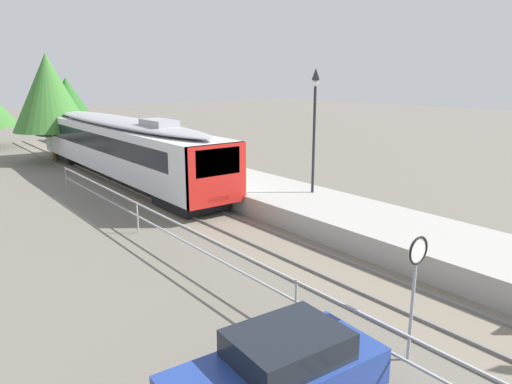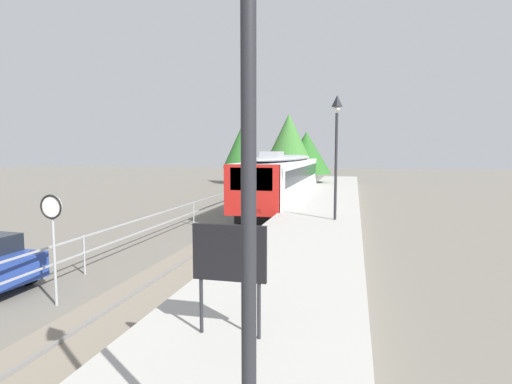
{
  "view_description": "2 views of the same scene",
  "coord_description": "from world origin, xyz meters",
  "px_view_note": "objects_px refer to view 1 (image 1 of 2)",
  "views": [
    {
      "loc": [
        -10.41,
        4.39,
        5.92
      ],
      "look_at": [
        0.4,
        18.33,
        1.6
      ],
      "focal_mm": 33.32,
      "sensor_mm": 36.0,
      "label": 1
    },
    {
      "loc": [
        4.89,
        1.02,
        3.83
      ],
      "look_at": [
        0.0,
        21.33,
        1.8
      ],
      "focal_mm": 28.76,
      "sensor_mm": 36.0,
      "label": 2
    }
  ],
  "objects_px": {
    "commuter_train": "(120,144)",
    "speed_limit_sign": "(416,268)",
    "platform_lamp_mid_platform": "(315,107)",
    "parked_hatchback_blue": "(278,373)"
  },
  "relations": [
    {
      "from": "commuter_train",
      "to": "speed_limit_sign",
      "type": "bearing_deg",
      "value": -96.27
    },
    {
      "from": "parked_hatchback_blue",
      "to": "speed_limit_sign",
      "type": "bearing_deg",
      "value": -8.87
    },
    {
      "from": "speed_limit_sign",
      "to": "parked_hatchback_blue",
      "type": "bearing_deg",
      "value": 171.13
    },
    {
      "from": "platform_lamp_mid_platform",
      "to": "parked_hatchback_blue",
      "type": "distance_m",
      "value": 13.74
    },
    {
      "from": "speed_limit_sign",
      "to": "platform_lamp_mid_platform",
      "type": "bearing_deg",
      "value": 56.02
    },
    {
      "from": "platform_lamp_mid_platform",
      "to": "speed_limit_sign",
      "type": "bearing_deg",
      "value": -123.98
    },
    {
      "from": "platform_lamp_mid_platform",
      "to": "parked_hatchback_blue",
      "type": "relative_size",
      "value": 1.31
    },
    {
      "from": "commuter_train",
      "to": "speed_limit_sign",
      "type": "distance_m",
      "value": 21.15
    },
    {
      "from": "commuter_train",
      "to": "platform_lamp_mid_platform",
      "type": "height_order",
      "value": "platform_lamp_mid_platform"
    },
    {
      "from": "platform_lamp_mid_platform",
      "to": "speed_limit_sign",
      "type": "relative_size",
      "value": 1.91
    }
  ]
}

